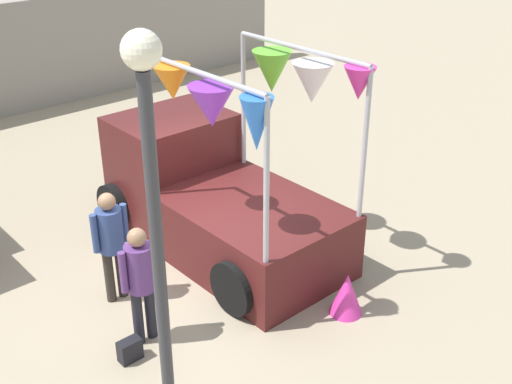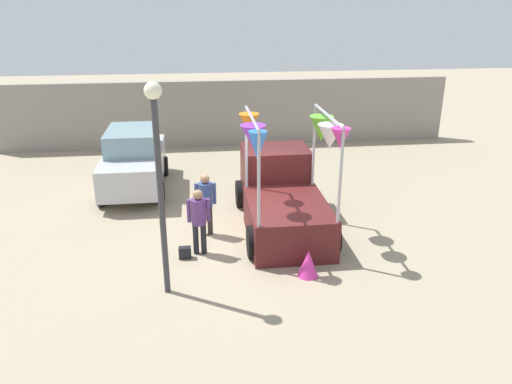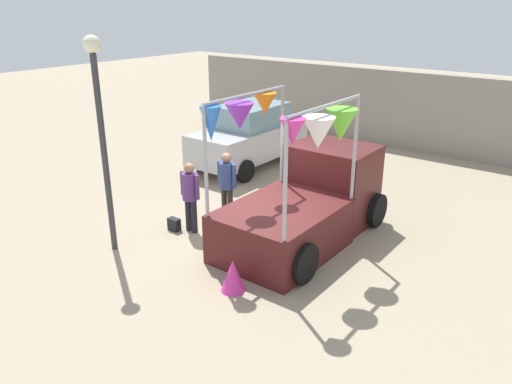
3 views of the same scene
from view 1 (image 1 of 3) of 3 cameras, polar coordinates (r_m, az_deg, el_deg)
The scene contains 7 objects.
ground_plane at distance 9.36m, azimuth -5.32°, elevation -7.70°, with size 60.00×60.00×0.00m, color gray.
vendor_truck at distance 9.88m, azimuth -4.03°, elevation 0.41°, with size 2.55×4.05×3.13m.
person_customer at distance 7.82m, azimuth -10.24°, elevation -7.29°, with size 0.53×0.34×1.59m.
person_vendor at distance 8.64m, azimuth -12.77°, elevation -3.93°, with size 0.53×0.34×1.60m.
handbag at distance 8.03m, azimuth -11.15°, elevation -13.62°, with size 0.28×0.16×0.28m, color black.
street_lamp at distance 5.45m, azimuth -9.05°, elevation -1.40°, with size 0.32×0.32×4.23m.
folded_kite_bundle_magenta at distance 8.59m, azimuth 8.07°, elevation -8.95°, with size 0.44×0.44×0.60m, color #D83399.
Camera 1 is at (-4.46, -6.33, 5.27)m, focal length 45.00 mm.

